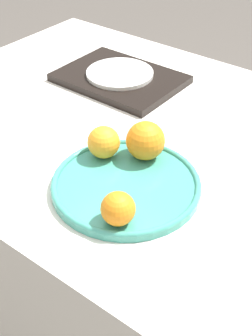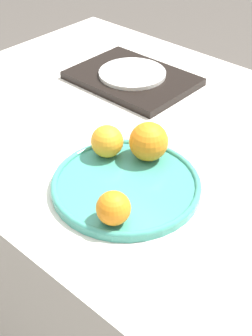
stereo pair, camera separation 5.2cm
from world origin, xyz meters
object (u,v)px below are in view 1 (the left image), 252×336
(fruit_platter, at_px, (126,184))
(side_plate, at_px, (120,73))
(orange_1, at_px, (118,209))
(serving_tray, at_px, (120,78))
(orange_2, at_px, (145,141))
(orange_0, at_px, (104,142))

(fruit_platter, xyz_separation_m, side_plate, (-0.28, 0.34, 0.01))
(orange_1, relative_size, serving_tray, 0.19)
(orange_2, bearing_deg, side_plate, 136.58)
(orange_1, bearing_deg, orange_0, 137.01)
(fruit_platter, relative_size, serving_tray, 0.91)
(fruit_platter, bearing_deg, orange_2, 103.12)
(orange_1, relative_size, orange_2, 0.76)
(orange_0, relative_size, orange_1, 1.11)
(serving_tray, bearing_deg, orange_0, -56.82)
(orange_2, bearing_deg, fruit_platter, -76.88)
(orange_0, bearing_deg, fruit_platter, -25.32)
(orange_1, height_order, orange_2, orange_2)
(serving_tray, bearing_deg, orange_2, -43.42)
(fruit_platter, bearing_deg, orange_0, 154.68)
(fruit_platter, relative_size, orange_0, 4.33)
(fruit_platter, distance_m, orange_2, 0.10)
(fruit_platter, height_order, serving_tray, same)
(orange_0, relative_size, orange_2, 0.84)
(serving_tray, xyz_separation_m, side_plate, (0.00, 0.00, 0.02))
(orange_2, height_order, side_plate, orange_2)
(orange_2, distance_m, side_plate, 0.36)
(fruit_platter, distance_m, orange_0, 0.11)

